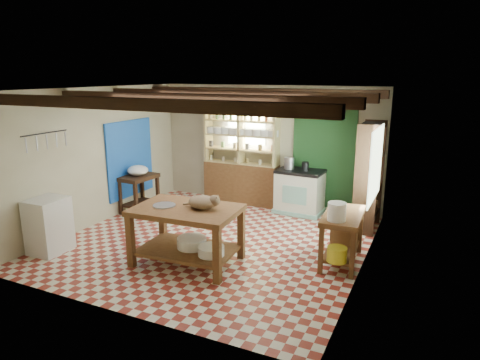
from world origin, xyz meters
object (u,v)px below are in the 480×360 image
at_px(white_cabinet, 49,225).
at_px(right_counter, 342,238).
at_px(work_table, 187,235).
at_px(cat, 202,202).
at_px(prep_table, 139,194).
at_px(stove, 300,192).

relative_size(white_cabinet, right_counter, 0.81).
distance_m(work_table, right_counter, 2.37).
distance_m(white_cabinet, cat, 2.64).
bearing_deg(right_counter, work_table, -158.53).
bearing_deg(prep_table, cat, -29.39).
bearing_deg(right_counter, prep_table, 167.33).
distance_m(white_cabinet, right_counter, 4.68).
bearing_deg(white_cabinet, work_table, 12.67).
relative_size(right_counter, cat, 2.48).
bearing_deg(prep_table, right_counter, -5.03).
xyz_separation_m(work_table, white_cabinet, (-2.26, -0.59, 0.01)).
height_order(prep_table, cat, cat).
bearing_deg(right_counter, cat, -157.28).
height_order(right_counter, cat, cat).
bearing_deg(work_table, cat, 11.31).
distance_m(work_table, white_cabinet, 2.33).
height_order(work_table, white_cabinet, white_cabinet).
relative_size(stove, right_counter, 0.85).
height_order(prep_table, white_cabinet, white_cabinet).
bearing_deg(prep_table, white_cabinet, -86.47).
distance_m(stove, white_cabinet, 4.78).
xyz_separation_m(stove, white_cabinet, (-3.08, -3.66, -0.01)).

